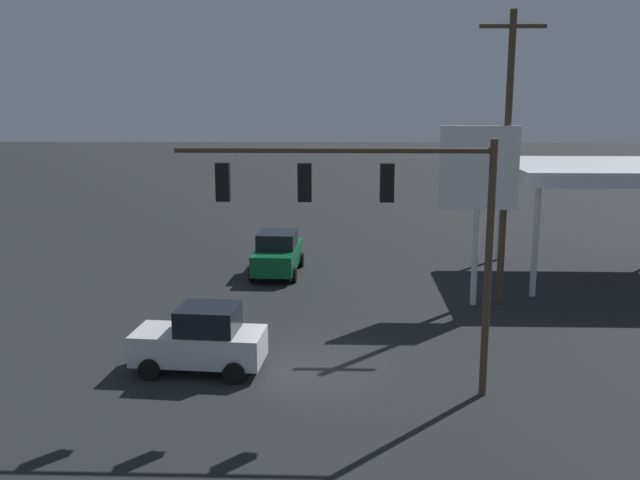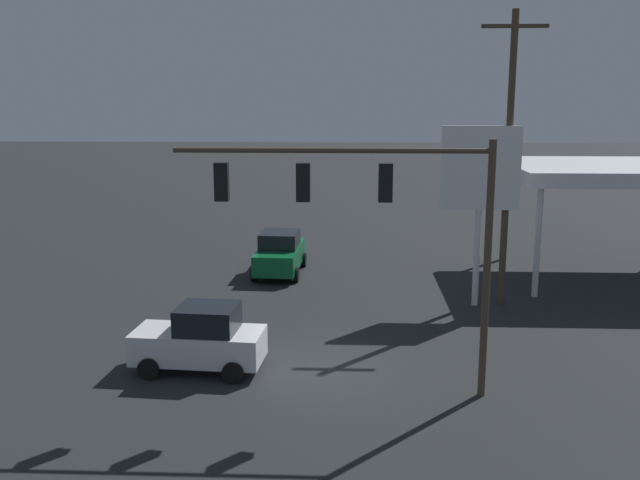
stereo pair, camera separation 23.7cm
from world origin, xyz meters
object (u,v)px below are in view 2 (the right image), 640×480
at_px(hatchback_crossing, 201,339).
at_px(traffic_signal_assembly, 370,206).
at_px(sedan_waiting, 280,253).
at_px(price_sign, 480,175).
at_px(utility_pole, 508,155).

bearing_deg(hatchback_crossing, traffic_signal_assembly, 167.59).
distance_m(sedan_waiting, hatchback_crossing, 11.64).
xyz_separation_m(traffic_signal_assembly, sedan_waiting, (3.66, -13.06, -4.22)).
height_order(price_sign, sedan_waiting, price_sign).
distance_m(traffic_signal_assembly, sedan_waiting, 14.21).
relative_size(traffic_signal_assembly, sedan_waiting, 1.84).
xyz_separation_m(utility_pole, hatchback_crossing, (10.24, 7.12, -4.85)).
bearing_deg(hatchback_crossing, utility_pole, -140.67).
relative_size(traffic_signal_assembly, hatchback_crossing, 2.10).
relative_size(utility_pole, sedan_waiting, 2.45).
bearing_deg(sedan_waiting, utility_pole, 66.73).
height_order(traffic_signal_assembly, price_sign, traffic_signal_assembly).
xyz_separation_m(utility_pole, sedan_waiting, (9.03, -4.46, -4.84)).
height_order(traffic_signal_assembly, sedan_waiting, traffic_signal_assembly).
height_order(sedan_waiting, hatchback_crossing, hatchback_crossing).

